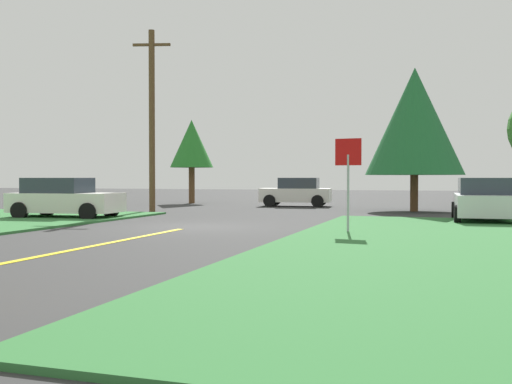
{
  "coord_description": "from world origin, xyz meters",
  "views": [
    {
      "loc": [
        7.93,
        -18.05,
        1.62
      ],
      "look_at": [
        0.75,
        4.48,
        1.05
      ],
      "focal_mm": 41.72,
      "sensor_mm": 36.0,
      "label": 1
    }
  ],
  "objects_px": {
    "car_approaching_junction": "(296,192)",
    "utility_pole_mid": "(152,119)",
    "parked_car_near_building": "(64,198)",
    "oak_tree_left": "(415,121)",
    "oak_tree_right": "(192,144)",
    "stop_sign": "(348,167)",
    "car_on_crossroad": "(484,200)"
  },
  "relations": [
    {
      "from": "utility_pole_mid",
      "to": "oak_tree_left",
      "type": "relative_size",
      "value": 1.24
    },
    {
      "from": "car_approaching_junction",
      "to": "parked_car_near_building",
      "type": "bearing_deg",
      "value": 57.78
    },
    {
      "from": "utility_pole_mid",
      "to": "oak_tree_right",
      "type": "relative_size",
      "value": 1.63
    },
    {
      "from": "stop_sign",
      "to": "oak_tree_left",
      "type": "relative_size",
      "value": 0.4
    },
    {
      "from": "utility_pole_mid",
      "to": "oak_tree_left",
      "type": "height_order",
      "value": "utility_pole_mid"
    },
    {
      "from": "oak_tree_right",
      "to": "stop_sign",
      "type": "bearing_deg",
      "value": -54.26
    },
    {
      "from": "stop_sign",
      "to": "car_on_crossroad",
      "type": "distance_m",
      "value": 7.33
    },
    {
      "from": "parked_car_near_building",
      "to": "oak_tree_right",
      "type": "relative_size",
      "value": 0.84
    },
    {
      "from": "utility_pole_mid",
      "to": "oak_tree_right",
      "type": "distance_m",
      "value": 9.49
    },
    {
      "from": "parked_car_near_building",
      "to": "oak_tree_right",
      "type": "xyz_separation_m",
      "value": [
        -0.92,
        14.55,
        2.94
      ]
    },
    {
      "from": "car_on_crossroad",
      "to": "utility_pole_mid",
      "type": "relative_size",
      "value": 0.48
    },
    {
      "from": "car_approaching_junction",
      "to": "oak_tree_right",
      "type": "relative_size",
      "value": 0.77
    },
    {
      "from": "car_approaching_junction",
      "to": "utility_pole_mid",
      "type": "distance_m",
      "value": 9.69
    },
    {
      "from": "utility_pole_mid",
      "to": "stop_sign",
      "type": "bearing_deg",
      "value": -38.24
    },
    {
      "from": "parked_car_near_building",
      "to": "stop_sign",
      "type": "bearing_deg",
      "value": -19.57
    },
    {
      "from": "car_approaching_junction",
      "to": "car_on_crossroad",
      "type": "distance_m",
      "value": 13.43
    },
    {
      "from": "oak_tree_left",
      "to": "oak_tree_right",
      "type": "bearing_deg",
      "value": 159.93
    },
    {
      "from": "parked_car_near_building",
      "to": "car_on_crossroad",
      "type": "height_order",
      "value": "same"
    },
    {
      "from": "stop_sign",
      "to": "oak_tree_left",
      "type": "xyz_separation_m",
      "value": [
        1.23,
        12.55,
        2.39
      ]
    },
    {
      "from": "car_approaching_junction",
      "to": "utility_pole_mid",
      "type": "xyz_separation_m",
      "value": [
        -5.29,
        -7.26,
        3.64
      ]
    },
    {
      "from": "parked_car_near_building",
      "to": "oak_tree_left",
      "type": "xyz_separation_m",
      "value": [
        13.01,
        9.46,
        3.53
      ]
    },
    {
      "from": "stop_sign",
      "to": "oak_tree_right",
      "type": "height_order",
      "value": "oak_tree_right"
    },
    {
      "from": "utility_pole_mid",
      "to": "car_on_crossroad",
      "type": "bearing_deg",
      "value": -9.15
    },
    {
      "from": "parked_car_near_building",
      "to": "oak_tree_left",
      "type": "bearing_deg",
      "value": 31.18
    },
    {
      "from": "car_on_crossroad",
      "to": "stop_sign",
      "type": "bearing_deg",
      "value": 145.33
    },
    {
      "from": "car_on_crossroad",
      "to": "oak_tree_left",
      "type": "relative_size",
      "value": 0.59
    },
    {
      "from": "stop_sign",
      "to": "parked_car_near_building",
      "type": "distance_m",
      "value": 12.23
    },
    {
      "from": "oak_tree_left",
      "to": "utility_pole_mid",
      "type": "bearing_deg",
      "value": -160.72
    },
    {
      "from": "car_on_crossroad",
      "to": "oak_tree_left",
      "type": "distance_m",
      "value": 7.91
    },
    {
      "from": "stop_sign",
      "to": "car_on_crossroad",
      "type": "relative_size",
      "value": 0.67
    },
    {
      "from": "car_approaching_junction",
      "to": "oak_tree_right",
      "type": "height_order",
      "value": "oak_tree_right"
    },
    {
      "from": "car_on_crossroad",
      "to": "utility_pole_mid",
      "type": "height_order",
      "value": "utility_pole_mid"
    }
  ]
}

